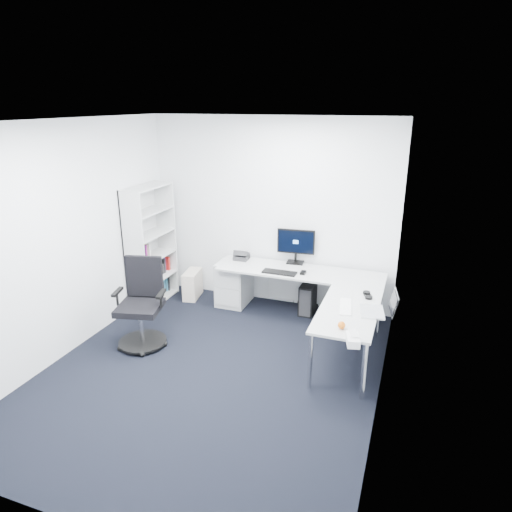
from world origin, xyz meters
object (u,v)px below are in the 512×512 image
(bookshelf, at_px, (151,246))
(laptop, at_px, (373,302))
(l_desk, at_px, (293,302))
(monitor, at_px, (296,246))
(task_chair, at_px, (139,305))

(bookshelf, xyz_separation_m, laptop, (3.25, -0.72, -0.08))
(l_desk, bearing_deg, monitor, 103.51)
(l_desk, xyz_separation_m, bookshelf, (-2.17, 0.05, 0.54))
(task_chair, bearing_deg, laptop, -3.45)
(task_chair, xyz_separation_m, laptop, (2.68, 0.48, 0.25))
(bookshelf, relative_size, monitor, 3.28)
(l_desk, distance_m, monitor, 0.86)
(bookshelf, xyz_separation_m, monitor, (2.03, 0.55, 0.05))
(bookshelf, bearing_deg, monitor, 15.23)
(l_desk, bearing_deg, bookshelf, 178.68)
(bookshelf, distance_m, monitor, 2.10)
(bookshelf, bearing_deg, task_chair, -64.66)
(bookshelf, height_order, laptop, bookshelf)
(task_chair, height_order, laptop, task_chair)
(monitor, height_order, laptop, monitor)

